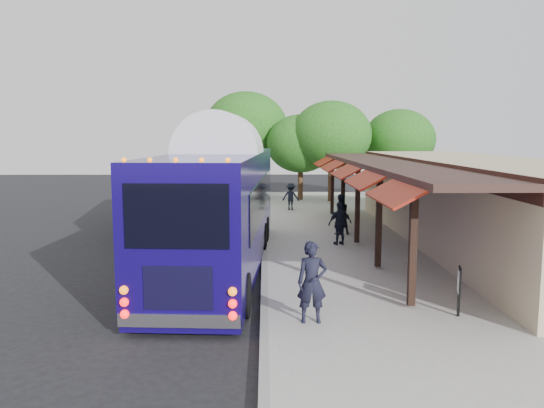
% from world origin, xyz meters
% --- Properties ---
extents(ground, '(90.00, 90.00, 0.00)m').
position_xyz_m(ground, '(0.00, 0.00, 0.00)').
color(ground, black).
rests_on(ground, ground).
extents(sidewalk, '(10.00, 40.00, 0.15)m').
position_xyz_m(sidewalk, '(5.00, 4.00, 0.07)').
color(sidewalk, '#9E9B93').
rests_on(sidewalk, ground).
extents(curb, '(0.20, 40.00, 0.16)m').
position_xyz_m(curb, '(0.05, 4.00, 0.07)').
color(curb, gray).
rests_on(curb, ground).
extents(station_shelter, '(8.15, 20.00, 3.60)m').
position_xyz_m(station_shelter, '(8.38, 4.00, 1.85)').
color(station_shelter, '#C5B089').
rests_on(station_shelter, ground).
extents(coach_bus, '(3.54, 13.31, 4.22)m').
position_xyz_m(coach_bus, '(-1.45, 0.78, 2.27)').
color(coach_bus, '#120756').
rests_on(coach_bus, ground).
extents(city_bus, '(3.65, 10.59, 2.79)m').
position_xyz_m(city_bus, '(-5.40, 9.37, 1.54)').
color(city_bus, '#94989C').
rests_on(city_bus, ground).
extents(ped_a, '(0.71, 0.48, 1.92)m').
position_xyz_m(ped_a, '(1.16, -5.00, 1.11)').
color(ped_a, black).
rests_on(ped_a, sidewalk).
extents(ped_b, '(1.04, 0.92, 1.80)m').
position_xyz_m(ped_b, '(3.40, 6.18, 1.05)').
color(ped_b, black).
rests_on(ped_b, sidewalk).
extents(ped_c, '(1.10, 0.73, 1.73)m').
position_xyz_m(ped_c, '(3.07, 3.89, 1.02)').
color(ped_c, black).
rests_on(ped_c, sidewalk).
extents(ped_d, '(1.15, 0.86, 1.59)m').
position_xyz_m(ped_d, '(1.59, 14.00, 0.95)').
color(ped_d, black).
rests_on(ped_d, sidewalk).
extents(sign_board, '(0.20, 0.53, 1.20)m').
position_xyz_m(sign_board, '(4.76, -4.64, 0.96)').
color(sign_board, black).
rests_on(sign_board, sidewalk).
extents(tree_left, '(4.65, 4.65, 5.95)m').
position_xyz_m(tree_left, '(2.50, 19.16, 3.97)').
color(tree_left, '#382314').
rests_on(tree_left, ground).
extents(tree_mid, '(5.31, 5.31, 6.80)m').
position_xyz_m(tree_mid, '(4.46, 18.18, 4.53)').
color(tree_mid, '#382314').
rests_on(tree_mid, ground).
extents(tree_right, '(4.95, 4.95, 6.34)m').
position_xyz_m(tree_right, '(9.37, 19.83, 4.23)').
color(tree_right, '#382314').
rests_on(tree_right, ground).
extents(tree_far, '(5.99, 5.99, 7.66)m').
position_xyz_m(tree_far, '(-1.29, 21.57, 5.11)').
color(tree_far, '#382314').
rests_on(tree_far, ground).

